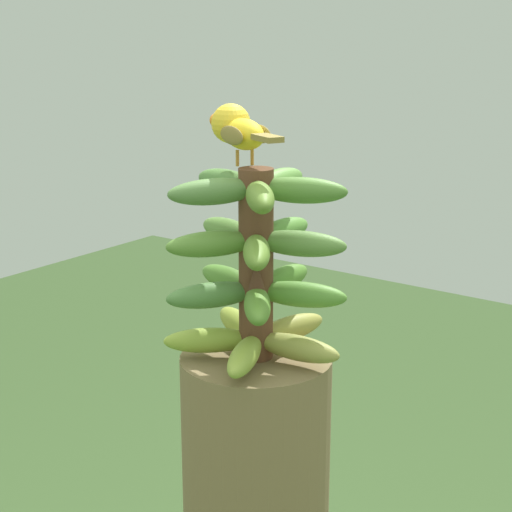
# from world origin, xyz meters

# --- Properties ---
(banana_bunch) EXTENTS (0.28, 0.28, 0.29)m
(banana_bunch) POSITION_xyz_m (-0.00, -0.00, 1.34)
(banana_bunch) COLOR brown
(banana_bunch) RESTS_ON banana_tree
(perched_bird) EXTENTS (0.10, 0.18, 0.09)m
(perched_bird) POSITION_xyz_m (0.02, 0.05, 1.54)
(perched_bird) COLOR #C68933
(perched_bird) RESTS_ON banana_bunch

